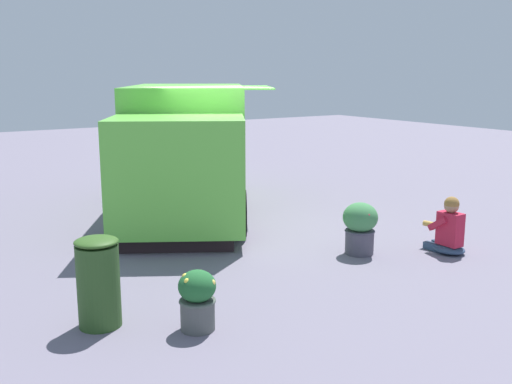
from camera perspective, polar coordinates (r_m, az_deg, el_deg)
ground_plane at (r=11.31m, az=-2.70°, el=-2.66°), size 40.00×40.00×0.00m
food_truck at (r=11.77m, az=-6.73°, el=3.78°), size 5.90×4.81×2.49m
person_customer at (r=9.65m, az=18.04°, el=-3.51°), size 0.76×0.45×0.90m
planter_flowering_near at (r=6.55m, az=-5.67°, el=-10.20°), size 0.41×0.41×0.68m
planter_flowering_far at (r=9.24m, az=9.99°, el=-3.27°), size 0.54×0.54×0.81m
trash_bin at (r=6.77m, az=-14.95°, el=-8.33°), size 0.48×0.48×1.02m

